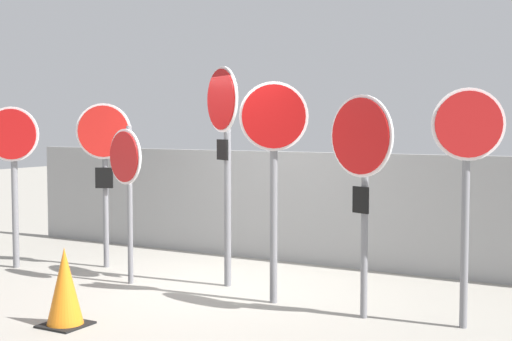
{
  "coord_description": "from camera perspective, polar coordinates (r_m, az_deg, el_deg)",
  "views": [
    {
      "loc": [
        4.52,
        -7.0,
        1.94
      ],
      "look_at": [
        0.59,
        0.0,
        1.42
      ],
      "focal_mm": 50.0,
      "sensor_mm": 36.0,
      "label": 1
    }
  ],
  "objects": [
    {
      "name": "fence_back",
      "position": [
        10.09,
        2.44,
        -2.89
      ],
      "size": [
        9.15,
        0.12,
        1.55
      ],
      "color": "gray",
      "rests_on": "ground"
    },
    {
      "name": "ground_plane",
      "position": [
        8.56,
        -3.52,
        -9.37
      ],
      "size": [
        40.0,
        40.0,
        0.0
      ],
      "primitive_type": "plane",
      "color": "gray"
    },
    {
      "name": "stop_sign_6",
      "position": [
        6.93,
        16.55,
        1.0
      ],
      "size": [
        0.63,
        0.31,
        2.28
      ],
      "rotation": [
        0.0,
        0.0,
        0.43
      ],
      "color": "slate",
      "rests_on": "ground"
    },
    {
      "name": "stop_sign_0",
      "position": [
        10.04,
        -18.89,
        1.03
      ],
      "size": [
        0.66,
        0.37,
        2.17
      ],
      "rotation": [
        0.0,
        0.0,
        0.49
      ],
      "color": "slate",
      "rests_on": "ground"
    },
    {
      "name": "traffic_cone_0",
      "position": [
        7.16,
        -15.05,
        -9.0
      ],
      "size": [
        0.42,
        0.42,
        0.76
      ],
      "color": "black",
      "rests_on": "ground"
    },
    {
      "name": "stop_sign_2",
      "position": [
        8.7,
        -10.34,
        -0.04
      ],
      "size": [
        0.64,
        0.24,
        1.92
      ],
      "rotation": [
        0.0,
        0.0,
        -0.32
      ],
      "color": "slate",
      "rests_on": "ground"
    },
    {
      "name": "stop_sign_4",
      "position": [
        7.6,
        1.43,
        1.84
      ],
      "size": [
        0.66,
        0.37,
        2.39
      ],
      "rotation": [
        0.0,
        0.0,
        0.49
      ],
      "color": "slate",
      "rests_on": "ground"
    },
    {
      "name": "stop_sign_3",
      "position": [
        8.43,
        -2.58,
        3.09
      ],
      "size": [
        0.67,
        0.43,
        2.62
      ],
      "rotation": [
        0.0,
        0.0,
        -0.56
      ],
      "color": "slate",
      "rests_on": "ground"
    },
    {
      "name": "stop_sign_5",
      "position": [
        7.08,
        8.45,
        1.05
      ],
      "size": [
        0.76,
        0.34,
        2.23
      ],
      "rotation": [
        0.0,
        0.0,
        -0.39
      ],
      "color": "slate",
      "rests_on": "ground"
    },
    {
      "name": "stop_sign_1",
      "position": [
        9.74,
        -12.06,
        1.54
      ],
      "size": [
        0.68,
        0.36,
        2.22
      ],
      "rotation": [
        0.0,
        0.0,
        0.46
      ],
      "color": "slate",
      "rests_on": "ground"
    }
  ]
}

